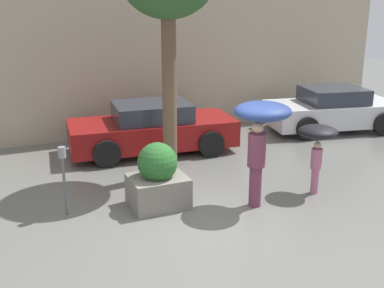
{
  "coord_description": "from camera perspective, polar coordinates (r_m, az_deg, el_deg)",
  "views": [
    {
      "loc": [
        -3.27,
        -6.87,
        3.89
      ],
      "look_at": [
        0.37,
        1.6,
        1.05
      ],
      "focal_mm": 45.0,
      "sensor_mm": 36.0,
      "label": 1
    }
  ],
  "objects": [
    {
      "name": "building_facade",
      "position": [
        13.79,
        -9.77,
        13.19
      ],
      "size": [
        18.0,
        0.3,
        6.0
      ],
      "color": "#B7A88E",
      "rests_on": "ground"
    },
    {
      "name": "parked_car_near",
      "position": [
        12.48,
        -4.74,
        1.81
      ],
      "size": [
        4.37,
        2.27,
        1.29
      ],
      "rotation": [
        0.0,
        0.0,
        1.47
      ],
      "color": "maroon",
      "rests_on": "ground"
    },
    {
      "name": "person_adult",
      "position": [
        9.04,
        8.2,
        2.4
      ],
      "size": [
        1.07,
        1.07,
        2.02
      ],
      "rotation": [
        0.0,
        0.0,
        0.45
      ],
      "color": "brown",
      "rests_on": "ground"
    },
    {
      "name": "ground_plane",
      "position": [
        8.54,
        1.97,
        -9.98
      ],
      "size": [
        40.0,
        40.0,
        0.0
      ],
      "primitive_type": "plane",
      "color": "slate"
    },
    {
      "name": "planter_box",
      "position": [
        9.21,
        -4.08,
        -4.13
      ],
      "size": [
        1.07,
        0.89,
        1.27
      ],
      "color": "gray",
      "rests_on": "ground"
    },
    {
      "name": "parked_car_far",
      "position": [
        15.11,
        16.27,
        3.88
      ],
      "size": [
        4.13,
        2.49,
        1.29
      ],
      "rotation": [
        0.0,
        0.0,
        1.38
      ],
      "color": "silver",
      "rests_on": "ground"
    },
    {
      "name": "person_child",
      "position": [
        10.0,
        14.67,
        0.67
      ],
      "size": [
        0.79,
        0.79,
        1.41
      ],
      "rotation": [
        0.0,
        0.0,
        1.01
      ],
      "color": "#B76684",
      "rests_on": "ground"
    },
    {
      "name": "parking_meter",
      "position": [
        8.98,
        -15.04,
        -2.63
      ],
      "size": [
        0.14,
        0.14,
        1.32
      ],
      "color": "#595B60",
      "rests_on": "ground"
    }
  ]
}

